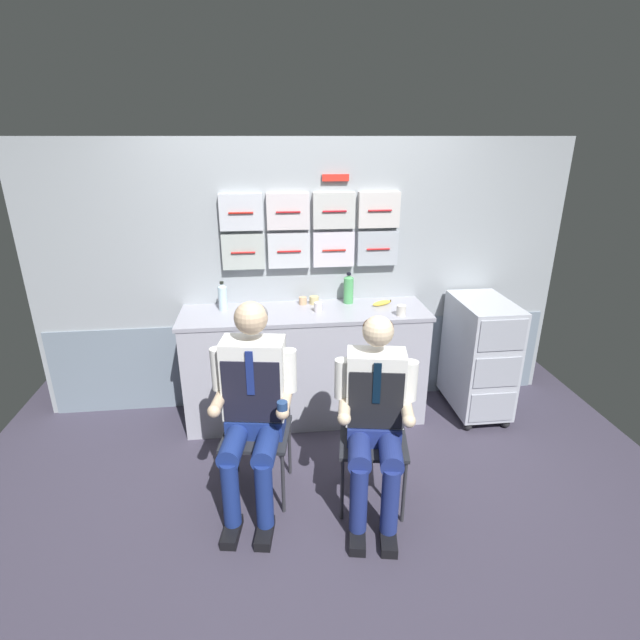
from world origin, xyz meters
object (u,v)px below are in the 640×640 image
at_px(service_trolley, 479,355).
at_px(crew_member_right, 375,413).
at_px(snack_banana, 382,303).
at_px(crew_member_left, 253,399).
at_px(coffee_cup_spare, 318,307).
at_px(folding_chair_right, 373,419).
at_px(folding_chair_left, 259,413).
at_px(water_bottle_clear, 223,297).

bearing_deg(service_trolley, crew_member_right, -137.33).
bearing_deg(snack_banana, crew_member_left, -135.21).
xyz_separation_m(crew_member_left, coffee_cup_spare, (0.49, 0.92, 0.23)).
relative_size(service_trolley, crew_member_right, 0.78).
bearing_deg(folding_chair_right, crew_member_left, 179.97).
distance_m(crew_member_left, coffee_cup_spare, 1.06).
xyz_separation_m(service_trolley, folding_chair_left, (-1.75, -0.68, 0.01)).
height_order(crew_member_left, folding_chair_right, crew_member_left).
bearing_deg(crew_member_left, crew_member_right, -12.99).
distance_m(service_trolley, water_bottle_clear, 2.07).
bearing_deg(folding_chair_left, crew_member_right, -25.32).
bearing_deg(snack_banana, folding_chair_left, -139.38).
distance_m(crew_member_right, snack_banana, 1.22).
distance_m(service_trolley, folding_chair_right, 1.34).
bearing_deg(folding_chair_left, service_trolley, 21.18).
height_order(service_trolley, water_bottle_clear, water_bottle_clear).
distance_m(folding_chair_right, crew_member_right, 0.22).
height_order(crew_member_left, coffee_cup_spare, crew_member_left).
bearing_deg(snack_banana, service_trolley, -11.43).
distance_m(service_trolley, snack_banana, 0.90).
relative_size(folding_chair_left, crew_member_right, 0.69).
bearing_deg(crew_member_left, folding_chair_left, 80.80).
bearing_deg(crew_member_right, water_bottle_clear, 127.67).
bearing_deg(crew_member_right, crew_member_left, 167.01).
bearing_deg(folding_chair_right, snack_banana, 74.57).
bearing_deg(coffee_cup_spare, folding_chair_right, -75.52).
xyz_separation_m(folding_chair_right, snack_banana, (0.27, 0.99, 0.41)).
bearing_deg(folding_chair_left, coffee_cup_spare, 58.54).
distance_m(folding_chair_left, water_bottle_clear, 1.03).
bearing_deg(service_trolley, folding_chair_left, -158.82).
bearing_deg(crew_member_left, folding_chair_right, -0.03).
height_order(crew_member_right, snack_banana, crew_member_right).
height_order(folding_chair_left, coffee_cup_spare, coffee_cup_spare).
height_order(folding_chair_left, crew_member_left, crew_member_left).
height_order(crew_member_right, water_bottle_clear, crew_member_right).
relative_size(folding_chair_left, coffee_cup_spare, 11.90).
bearing_deg(coffee_cup_spare, folding_chair_left, -121.46).
xyz_separation_m(service_trolley, crew_member_left, (-1.78, -0.84, 0.20)).
distance_m(service_trolley, crew_member_left, 1.98).
distance_m(water_bottle_clear, snack_banana, 1.23).
bearing_deg(service_trolley, folding_chair_right, -141.52).
distance_m(service_trolley, coffee_cup_spare, 1.36).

